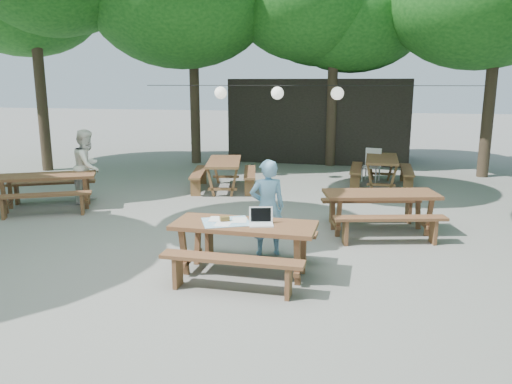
{
  "coord_description": "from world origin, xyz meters",
  "views": [
    {
      "loc": [
        2.46,
        -7.43,
        2.67
      ],
      "look_at": [
        0.72,
        -0.24,
        1.05
      ],
      "focal_mm": 35.0,
      "sensor_mm": 36.0,
      "label": 1
    }
  ],
  "objects_px": {
    "woman": "(267,208)",
    "second_person": "(88,166)",
    "picnic_table_nw": "(48,191)",
    "plastic_chair": "(371,172)",
    "main_picnic_table": "(244,248)"
  },
  "relations": [
    {
      "from": "woman",
      "to": "plastic_chair",
      "type": "bearing_deg",
      "value": -124.5
    },
    {
      "from": "main_picnic_table",
      "to": "second_person",
      "type": "relative_size",
      "value": 1.21
    },
    {
      "from": "main_picnic_table",
      "to": "picnic_table_nw",
      "type": "xyz_separation_m",
      "value": [
        -5.09,
        2.64,
        0.0
      ]
    },
    {
      "from": "picnic_table_nw",
      "to": "woman",
      "type": "xyz_separation_m",
      "value": [
        5.22,
        -1.74,
        0.38
      ]
    },
    {
      "from": "woman",
      "to": "second_person",
      "type": "relative_size",
      "value": 0.92
    },
    {
      "from": "woman",
      "to": "plastic_chair",
      "type": "xyz_separation_m",
      "value": [
        1.5,
        6.58,
        -0.51
      ]
    },
    {
      "from": "plastic_chair",
      "to": "second_person",
      "type": "bearing_deg",
      "value": -132.77
    },
    {
      "from": "woman",
      "to": "second_person",
      "type": "xyz_separation_m",
      "value": [
        -4.72,
        2.54,
        0.06
      ]
    },
    {
      "from": "main_picnic_table",
      "to": "plastic_chair",
      "type": "xyz_separation_m",
      "value": [
        1.64,
        7.48,
        -0.13
      ]
    },
    {
      "from": "main_picnic_table",
      "to": "picnic_table_nw",
      "type": "distance_m",
      "value": 5.73
    },
    {
      "from": "picnic_table_nw",
      "to": "second_person",
      "type": "height_order",
      "value": "second_person"
    },
    {
      "from": "main_picnic_table",
      "to": "second_person",
      "type": "bearing_deg",
      "value": 143.11
    },
    {
      "from": "plastic_chair",
      "to": "main_picnic_table",
      "type": "bearing_deg",
      "value": -88.06
    },
    {
      "from": "picnic_table_nw",
      "to": "plastic_chair",
      "type": "xyz_separation_m",
      "value": [
        6.73,
        4.84,
        -0.13
      ]
    },
    {
      "from": "picnic_table_nw",
      "to": "woman",
      "type": "bearing_deg",
      "value": -46.27
    }
  ]
}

